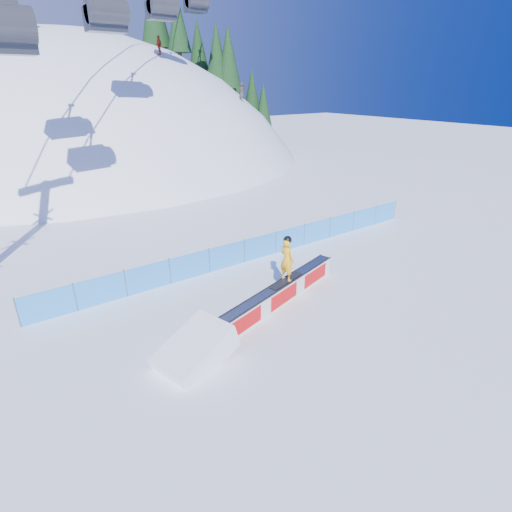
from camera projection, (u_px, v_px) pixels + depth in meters
ground at (322, 291)px, 17.32m from camera, size 160.00×160.00×0.00m
snow_hill at (101, 287)px, 55.78m from camera, size 64.00×64.00×64.00m
treeline at (234, 67)px, 54.79m from camera, size 20.23×12.00×21.77m
safety_fence at (260, 247)px, 20.43m from camera, size 22.05×0.05×1.30m
rail_box at (279, 294)px, 16.18m from camera, size 7.31×2.53×0.89m
snow_ramp at (196, 361)px, 13.02m from camera, size 2.93×2.26×1.62m
snowboarder at (287, 259)px, 15.94m from camera, size 1.88×0.83×1.94m
distant_skiers at (109, 47)px, 36.40m from camera, size 20.65×7.06×7.72m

